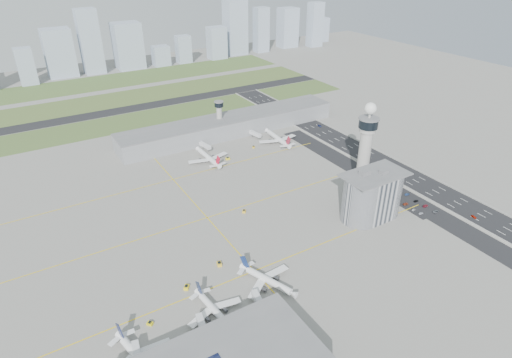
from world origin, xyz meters
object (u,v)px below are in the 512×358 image
airplane_near_b (215,308)px  car_lot_7 (425,206)px  tug_3 (244,211)px  control_tower (366,144)px  car_lot_0 (421,213)px  tug_1 (187,287)px  jet_bridge_far_1 (250,133)px  airplane_far_b (277,135)px  tug_0 (150,323)px  car_lot_10 (399,191)px  jet_bridge_near_2 (264,314)px  car_hw_2 (320,126)px  airplane_near_c (269,277)px  tug_2 (219,264)px  car_lot_4 (393,197)px  car_lot_9 (407,194)px  car_hw_1 (370,157)px  airplane_far_a (208,154)px  car_hw_4 (272,109)px  car_lot_2 (406,204)px  jet_bridge_near_1 (207,340)px  car_hw_0 (474,217)px  car_lot_5 (384,191)px  car_lot_3 (398,199)px  jet_bridge_far_0 (201,145)px  car_lot_8 (416,201)px  car_lot_1 (414,210)px  car_lot_6 (436,211)px  tug_4 (228,158)px  airplane_near_a (139,356)px  car_lot_11 (395,189)px

airplane_near_b → car_lot_7: airplane_near_b is taller
airplane_near_b → tug_3: size_ratio=11.07×
control_tower → car_lot_0: (10.44, -46.43, -34.43)m
airplane_near_b → tug_1: 24.86m
jet_bridge_far_1 → airplane_far_b: bearing=20.9°
tug_0 → car_lot_10: (193.30, 26.88, -0.23)m
jet_bridge_near_2 → tug_0: jet_bridge_near_2 is taller
airplane_far_b → car_hw_2: airplane_far_b is taller
airplane_near_c → car_lot_7: bearing=73.0°
tug_0 → tug_2: tug_2 is taller
car_lot_4 → car_lot_9: car_lot_9 is taller
airplane_near_c → car_hw_1: 174.36m
tug_0 → airplane_far_a: bearing=-164.3°
car_lot_0 → car_lot_4: size_ratio=1.02×
car_hw_4 → car_lot_2: bearing=-91.5°
airplane_far_b → jet_bridge_near_1: bearing=142.9°
car_hw_0 → control_tower: bearing=124.9°
car_lot_0 → car_hw_1: size_ratio=1.02×
car_lot_5 → car_hw_4: bearing=1.0°
tug_1 → car_lot_3: size_ratio=0.78×
car_hw_0 → car_lot_4: bearing=126.2°
airplane_near_c → control_tower: bearing=93.7°
airplane_near_b → car_lot_7: size_ratio=7.61×
car_lot_0 → car_hw_0: 33.16m
tug_2 → jet_bridge_near_1: bearing=-107.9°
jet_bridge_far_0 → car_hw_1: (111.87, -91.59, -2.27)m
car_hw_4 → jet_bridge_far_0: bearing=-149.7°
car_hw_4 → car_lot_5: bearing=-92.4°
control_tower → tug_1: (-148.86, -31.49, -34.04)m
tug_1 → car_hw_1: bearing=-124.5°
car_lot_5 → car_lot_7: size_ratio=0.84×
jet_bridge_near_1 → car_lot_8: size_ratio=3.77×
car_lot_7 → car_lot_8: (-0.49, 7.57, -0.02)m
airplane_near_c → jet_bridge_far_0: airplane_near_c is taller
car_lot_1 → car_lot_6: 13.97m
jet_bridge_far_0 → airplane_far_a: bearing=-21.8°
jet_bridge_far_1 → car_hw_4: size_ratio=3.91×
car_lot_0 → tug_2: bearing=86.5°
airplane_far_b → car_lot_2: airplane_far_b is taller
car_lot_2 → car_lot_7: car_lot_7 is taller
airplane_far_b → car_lot_1: 142.24m
airplane_far_b → tug_4: 55.97m
airplane_near_a → jet_bridge_far_1: size_ratio=2.59×
car_hw_0 → car_hw_2: (13.34, 176.53, -0.02)m
tug_4 → jet_bridge_far_0: bearing=-154.8°
car_lot_5 → car_lot_8: size_ratio=1.02×
jet_bridge_near_1 → tug_2: jet_bridge_near_1 is taller
car_lot_11 → car_hw_4: 188.74m
airplane_far_a → jet_bridge_near_2: airplane_far_a is taller
tug_3 → car_hw_0: (124.63, -82.36, -0.25)m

